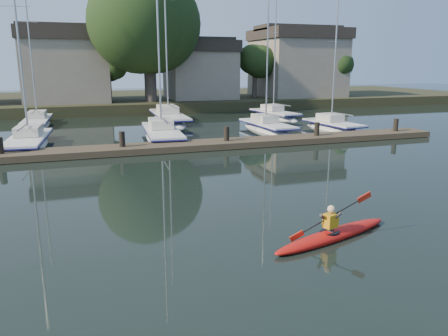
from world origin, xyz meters
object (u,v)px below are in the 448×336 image
object	(u,v)px
dock	(177,146)
sailboat_2	(162,141)
sailboat_3	(267,133)
sailboat_7	(274,119)
sailboat_6	(169,123)
sailboat_1	(29,150)
sailboat_4	(332,132)
sailboat_5	(38,127)
kayak	(333,233)

from	to	relation	value
dock	sailboat_2	distance (m)	4.24
sailboat_3	sailboat_7	size ratio (longest dim) A/B	1.01
sailboat_6	sailboat_7	size ratio (longest dim) A/B	1.41
sailboat_1	sailboat_6	bearing A→B (deg)	45.16
sailboat_2	sailboat_6	xyz separation A→B (m)	(2.21, 8.64, -0.01)
sailboat_4	sailboat_1	bearing A→B (deg)	175.68
sailboat_6	dock	bearing A→B (deg)	-98.10
sailboat_2	sailboat_4	bearing A→B (deg)	3.88
dock	sailboat_6	distance (m)	13.05
sailboat_1	sailboat_3	distance (m)	16.09
sailboat_7	dock	bearing A→B (deg)	-140.94
sailboat_3	sailboat_2	bearing A→B (deg)	-175.10
sailboat_5	sailboat_7	xyz separation A→B (m)	(20.19, -1.18, -0.01)
sailboat_7	sailboat_5	bearing A→B (deg)	169.34
sailboat_1	sailboat_4	xyz separation A→B (m)	(20.88, 0.38, 0.01)
sailboat_3	sailboat_4	world-z (taller)	sailboat_3
kayak	sailboat_7	xyz separation A→B (m)	(10.53, 26.54, -0.35)
sailboat_1	sailboat_7	bearing A→B (deg)	27.15
kayak	sailboat_5	world-z (taller)	sailboat_5
kayak	sailboat_5	distance (m)	29.36
sailboat_5	sailboat_2	bearing A→B (deg)	-46.89
kayak	sailboat_7	distance (m)	28.55
sailboat_2	sailboat_5	bearing A→B (deg)	135.25
kayak	sailboat_7	world-z (taller)	sailboat_7
sailboat_2	sailboat_7	xyz separation A→B (m)	(11.92, 8.23, 0.01)
sailboat_3	sailboat_4	bearing A→B (deg)	-14.92
sailboat_1	sailboat_2	world-z (taller)	sailboat_2
sailboat_2	sailboat_4	size ratio (longest dim) A/B	1.37
kayak	sailboat_2	size ratio (longest dim) A/B	0.29
sailboat_3	sailboat_1	bearing A→B (deg)	-177.40
sailboat_1	sailboat_5	xyz separation A→B (m)	(-0.23, 9.82, 0.02)
sailboat_1	kayak	bearing A→B (deg)	-58.47
dock	sailboat_3	bearing A→B (deg)	33.57
sailboat_1	sailboat_2	size ratio (longest dim) A/B	0.90
kayak	sailboat_2	xyz separation A→B (m)	(-1.39, 18.31, -0.36)
sailboat_3	sailboat_5	size ratio (longest dim) A/B	0.89
dock	sailboat_3	xyz separation A→B (m)	(7.94, 5.27, -0.38)
kayak	sailboat_4	bearing A→B (deg)	40.84
sailboat_1	sailboat_3	world-z (taller)	sailboat_1
sailboat_4	sailboat_5	xyz separation A→B (m)	(-21.12, 9.43, 0.01)
dock	sailboat_1	bearing A→B (deg)	154.70
kayak	sailboat_1	size ratio (longest dim) A/B	0.32
sailboat_7	sailboat_1	bearing A→B (deg)	-163.91
sailboat_5	kayak	bearing A→B (deg)	-68.96
kayak	sailboat_1	xyz separation A→B (m)	(-9.43, 17.91, -0.36)
sailboat_5	sailboat_7	bearing A→B (deg)	-1.52
sailboat_3	sailboat_5	distance (m)	18.28
kayak	dock	size ratio (longest dim) A/B	0.13
sailboat_4	sailboat_5	world-z (taller)	sailboat_5
sailboat_3	sailboat_4	xyz separation A→B (m)	(4.86, -1.07, -0.00)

